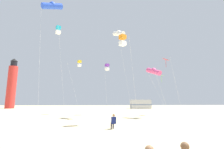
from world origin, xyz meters
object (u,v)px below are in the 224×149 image
Objects in this scene: lighthouse_distant at (12,84)px; kite_box_gold at (79,64)px; kite_box_cyan at (58,30)px; kite_tube_blue at (52,6)px; kite_flyer_standing at (113,121)px; kite_tube_white at (119,33)px; kite_box_violet at (107,67)px; kite_diamond_scarlet at (166,61)px; kite_diamond_lime at (161,77)px; kite_tube_rainbow at (154,71)px; rv_van_silver at (141,104)px; kite_box_orange at (123,40)px.

kite_box_gold is at bearing -47.25° from lighthouse_distant.
lighthouse_distant is at bearing 123.29° from kite_box_cyan.
kite_tube_blue is (0.26, -4.56, 0.95)m from kite_box_cyan.
kite_tube_white is at bearing -114.05° from kite_flyer_standing.
kite_box_cyan is at bearing -143.64° from kite_box_violet.
kite_flyer_standing is 0.09× the size of kite_box_cyan.
kite_diamond_scarlet is at bearing -29.17° from kite_box_gold.
kite_box_cyan is at bearing -167.27° from kite_diamond_lime.
kite_diamond_lime is at bearing -37.97° from lighthouse_distant.
kite_box_violet is at bearing 135.88° from kite_tube_rainbow.
kite_flyer_standing is at bearing -54.18° from kite_box_cyan.
kite_box_gold is 0.70× the size of kite_tube_blue.
kite_box_violet reaches higher than kite_flyer_standing.
kite_tube_blue is (-13.45, -3.97, 6.85)m from kite_tube_rainbow.
kite_tube_blue is (-2.13, -11.90, 4.09)m from kite_box_gold.
kite_diamond_scarlet is (6.98, -0.71, -4.42)m from kite_tube_white.
lighthouse_distant reaches higher than kite_box_gold.
kite_diamond_scarlet is at bearing -146.61° from kite_flyer_standing.
kite_tube_rainbow is (6.75, 9.05, 5.80)m from kite_flyer_standing.
kite_box_gold reaches higher than kite_diamond_lime.
rv_van_silver is at bearing 82.93° from kite_diamond_lime.
rv_van_silver is at bearing 82.46° from kite_diamond_scarlet.
kite_box_cyan is 1.90× the size of kite_diamond_lime.
kite_box_gold is 28.39m from rv_van_silver.
kite_box_cyan reaches higher than kite_box_gold.
kite_flyer_standing is 15.70m from kite_tube_white.
kite_tube_blue reaches higher than kite_tube_white.
kite_flyer_standing is at bearing -113.18° from kite_box_orange.
rv_van_silver is (3.80, 28.67, -6.61)m from kite_diamond_scarlet.
kite_flyer_standing is 17.47m from kite_diamond_lime.
kite_box_gold is 1.37× the size of kite_tube_rainbow.
kite_flyer_standing is 0.13× the size of kite_box_orange.
kite_box_cyan is 36.29m from rv_van_silver.
kite_box_orange is 51.13m from lighthouse_distant.
kite_tube_rainbow is at bearing -123.58° from kite_diamond_lime.
kite_tube_blue reaches higher than kite_box_gold.
lighthouse_distant is (-22.49, 34.26, -4.47)m from kite_box_cyan.
kite_box_violet reaches higher than kite_diamond_scarlet.
kite_box_gold is at bearing 71.96° from kite_box_cyan.
kite_tube_white is 10.32m from kite_diamond_lime.
kite_diamond_scarlet is (15.87, -0.19, -4.31)m from kite_box_cyan.
lighthouse_distant is at bearing 142.03° from kite_diamond_lime.
lighthouse_distant is (-29.94, 28.77, -0.34)m from kite_box_violet.
lighthouse_distant reaches higher than kite_diamond_lime.
kite_diamond_scarlet is 0.51× the size of lighthouse_distant.
kite_box_gold is at bearing 159.86° from kite_box_violet.
kite_box_violet reaches higher than rv_van_silver.
kite_diamond_lime is (14.21, -3.59, -2.81)m from kite_box_gold.
kite_box_orange reaches higher than kite_box_violet.
lighthouse_distant reaches higher than kite_box_cyan.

